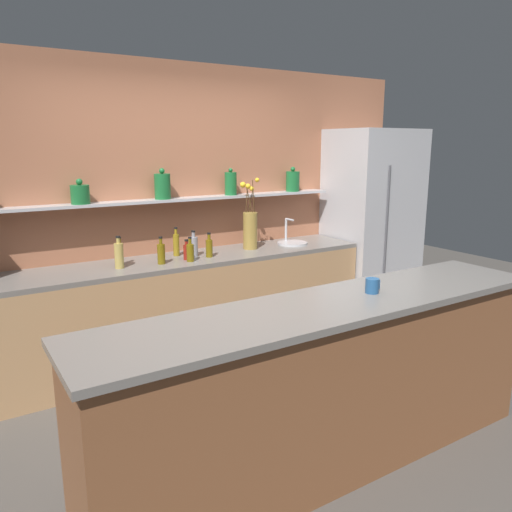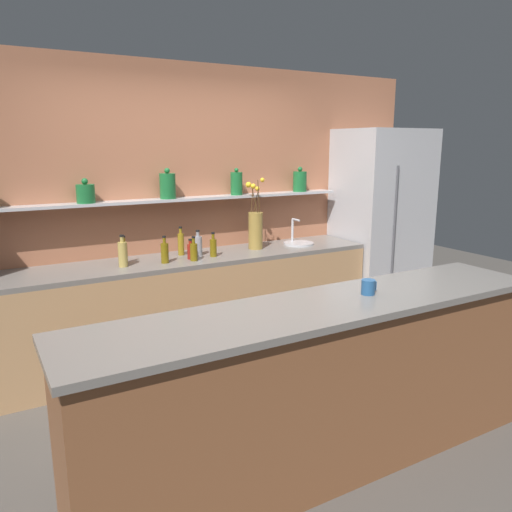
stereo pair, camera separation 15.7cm
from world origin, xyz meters
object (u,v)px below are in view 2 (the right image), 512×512
bottle_oil_2 (124,252)px  sink_fixture (298,242)px  bottle_oil_6 (213,247)px  refrigerator (380,227)px  bottle_spirit_5 (123,254)px  coffee_mug (368,287)px  bottle_oil_1 (165,252)px  bottle_spirit_7 (198,245)px  bottle_oil_3 (181,243)px  flower_vase (255,228)px  bottle_oil_0 (194,251)px  bottle_sauce_4 (191,251)px

bottle_oil_2 → sink_fixture: bearing=-0.9°
bottle_oil_2 → bottle_oil_6: size_ratio=1.09×
refrigerator → bottle_oil_2: refrigerator is taller
bottle_oil_2 → bottle_spirit_5: size_ratio=0.91×
bottle_oil_6 → coffee_mug: size_ratio=2.15×
bottle_oil_1 → bottle_spirit_7: same height
refrigerator → bottle_oil_3: 2.23m
bottle_oil_2 → bottle_spirit_7: bearing=-0.5°
flower_vase → bottle_spirit_7: size_ratio=2.92×
bottle_oil_3 → bottle_spirit_5: size_ratio=0.98×
bottle_oil_2 → bottle_oil_3: bearing=9.3°
bottle_oil_2 → bottle_spirit_5: 0.10m
refrigerator → sink_fixture: refrigerator is taller
sink_fixture → flower_vase: bearing=176.7°
bottle_oil_0 → bottle_oil_3: bearing=92.4°
flower_vase → bottle_oil_2: flower_vase is taller
bottle_oil_0 → coffee_mug: size_ratio=2.09×
bottle_oil_1 → bottle_sauce_4: size_ratio=1.30×
sink_fixture → bottle_oil_0: bearing=-172.5°
bottle_oil_0 → bottle_oil_6: bottle_oil_6 is taller
bottle_oil_3 → bottle_oil_0: bearing=-87.6°
bottle_spirit_5 → bottle_oil_6: size_ratio=1.20×
bottle_oil_3 → coffee_mug: size_ratio=2.54×
flower_vase → bottle_oil_1: size_ratio=2.92×
bottle_oil_6 → bottle_oil_0: bearing=-162.5°
bottle_oil_1 → bottle_sauce_4: 0.25m
bottle_oil_3 → refrigerator: bearing=-4.1°
bottle_spirit_7 → bottle_oil_2: bearing=179.5°
bottle_oil_0 → bottle_oil_1: (-0.24, 0.04, 0.01)m
bottle_oil_0 → bottle_spirit_5: bearing=171.5°
refrigerator → bottle_oil_0: (-2.22, -0.11, -0.02)m
bottle_sauce_4 → bottle_oil_1: bearing=-171.9°
flower_vase → bottle_oil_0: flower_vase is taller
bottle_oil_3 → bottle_sauce_4: size_ratio=1.45×
bottle_oil_2 → bottle_oil_3: size_ratio=0.92×
bottle_oil_2 → bottle_oil_0: bearing=-18.4°
flower_vase → bottle_oil_1: (-0.95, -0.14, -0.11)m
bottle_oil_3 → bottle_sauce_4: (0.01, -0.19, -0.03)m
bottle_oil_2 → bottle_oil_6: (0.76, -0.11, -0.01)m
bottle_oil_0 → bottle_sauce_4: bottle_oil_0 is taller
bottle_spirit_5 → bottle_oil_0: bearing=-8.5°
refrigerator → coffee_mug: refrigerator is taller
flower_vase → bottle_spirit_5: 1.29m
refrigerator → sink_fixture: bearing=177.3°
bottle_oil_3 → bottle_spirit_5: (-0.57, -0.18, 0.00)m
flower_vase → bottle_oil_0: size_ratio=3.18×
bottle_oil_0 → sink_fixture: bearing=7.5°
bottle_oil_1 → bottle_oil_2: (-0.30, 0.14, 0.01)m
bottle_oil_0 → bottle_spirit_7: (0.11, 0.17, 0.01)m
bottle_sauce_4 → coffee_mug: size_ratio=1.75×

